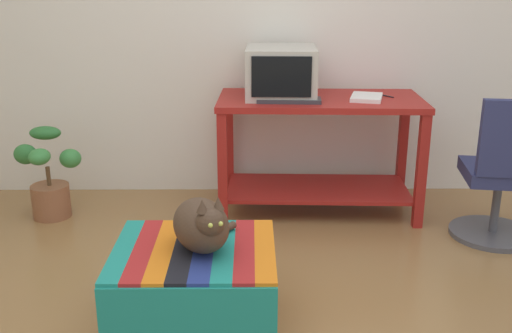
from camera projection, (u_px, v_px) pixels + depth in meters
The scene contains 10 objects.
back_wall at pixel (257, 11), 4.12m from camera, with size 8.00×0.10×2.60m, color silver.
desk at pixel (319, 135), 3.93m from camera, with size 1.35×0.70×0.78m.
tv_monitor at pixel (281, 72), 3.86m from camera, with size 0.47×0.54×0.32m.
keyboard at pixel (289, 100), 3.72m from camera, with size 0.40×0.15×0.02m, color #333338.
book at pixel (367, 97), 3.80m from camera, with size 0.19×0.26×0.03m, color white.
ottoman_with_blanket at pixel (195, 288), 2.66m from camera, with size 0.71×0.64×0.39m.
cat at pixel (202, 225), 2.55m from camera, with size 0.34×0.42×0.28m.
potted_plant at pixel (49, 181), 3.89m from camera, with size 0.42×0.37×0.60m.
office_chair at pixel (502, 180), 3.50m from camera, with size 0.52×0.52×0.89m.
pen at pixel (386, 96), 3.90m from camera, with size 0.01×0.01×0.14m, color black.
Camera 1 is at (-0.04, -2.21, 1.53)m, focal length 41.62 mm.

